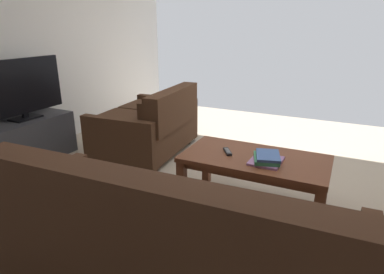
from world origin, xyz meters
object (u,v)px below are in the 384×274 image
book_stack (267,158)px  tv_remote (228,151)px  sofa_main (169,246)px  tv_stand (29,140)px  coffee_table (255,164)px  loveseat_near (150,125)px  flat_tv (20,88)px

book_stack → tv_remote: 0.36m
sofa_main → tv_stand: bearing=-24.1°
sofa_main → tv_stand: sofa_main is taller
sofa_main → coffee_table: sofa_main is taller
sofa_main → book_stack: (-0.25, -1.14, 0.13)m
loveseat_near → flat_tv: size_ratio=1.28×
flat_tv → book_stack: size_ratio=3.47×
coffee_table → book_stack: bearing=146.8°
tv_stand → book_stack: 2.75m
book_stack → flat_tv: bearing=0.7°
tv_stand → flat_tv: 0.60m
sofa_main → coffee_table: bearing=-96.3°
loveseat_near → tv_remote: (-1.26, 0.74, 0.14)m
coffee_table → tv_remote: size_ratio=7.53×
flat_tv → loveseat_near: bearing=-143.4°
tv_stand → book_stack: bearing=-179.3°
tv_stand → book_stack: (-2.73, -0.03, 0.25)m
coffee_table → flat_tv: 2.66m
loveseat_near → flat_tv: flat_tv is taller
sofa_main → loveseat_near: 2.37m
tv_stand → tv_remote: bearing=-177.8°
sofa_main → book_stack: 1.18m
sofa_main → tv_remote: bearing=-85.1°
loveseat_near → tv_stand: loveseat_near is taller
book_stack → tv_remote: size_ratio=1.90×
loveseat_near → coffee_table: 1.67m
loveseat_near → book_stack: bearing=153.8°
sofa_main → flat_tv: (2.49, -1.11, 0.47)m
flat_tv → book_stack: 2.76m
sofa_main → tv_remote: (0.10, -1.20, 0.10)m
loveseat_near → flat_tv: 1.48m
loveseat_near → coffee_table: (-1.50, 0.72, 0.06)m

